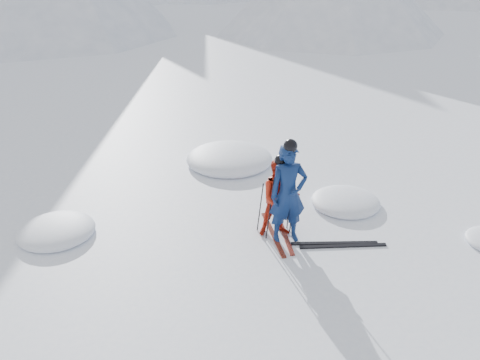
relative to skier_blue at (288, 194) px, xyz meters
name	(u,v)px	position (x,y,z in m)	size (l,w,h in m)	color
ground	(333,221)	(1.23, 0.24, -1.01)	(160.00, 160.00, 0.00)	white
skier_blue	(288,194)	(0.00, 0.00, 0.00)	(0.74, 0.48, 2.02)	#0D2251
skier_red	(280,198)	(-0.05, 0.24, -0.20)	(0.79, 0.62, 1.63)	#B01F0E
pole_blue_left	(270,209)	(-0.30, 0.15, -0.34)	(0.02, 0.02, 1.34)	black
pole_blue_right	(293,201)	(0.25, 0.25, -0.34)	(0.02, 0.02, 1.34)	black
pole_red_left	(260,207)	(-0.35, 0.49, -0.47)	(0.02, 0.02, 1.08)	black
pole_red_right	(289,204)	(0.25, 0.39, -0.47)	(0.02, 0.02, 1.08)	black
ski_worn_left	(273,234)	(-0.17, 0.24, -0.99)	(0.09, 1.70, 0.03)	black
ski_worn_right	(284,232)	(0.07, 0.24, -0.99)	(0.09, 1.70, 0.03)	black
ski_loose_a	(334,243)	(0.80, -0.52, -0.99)	(0.09, 1.70, 0.03)	black
ski_loose_b	(343,246)	(0.90, -0.67, -0.99)	(0.09, 1.70, 0.03)	black
snow_lumps	(235,184)	(-0.03, 2.68, -1.01)	(9.23, 7.29, 0.50)	white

